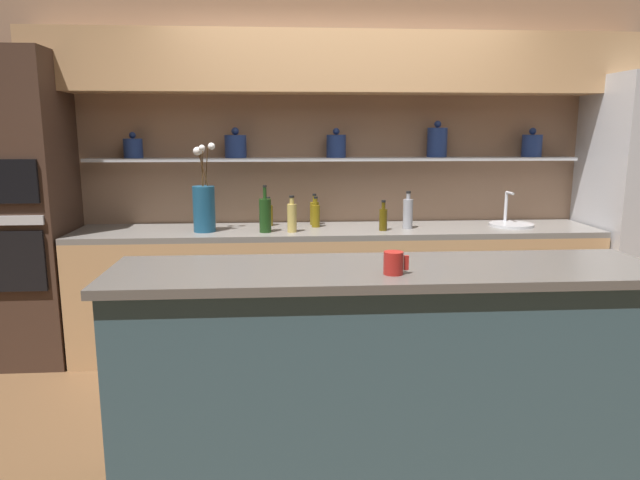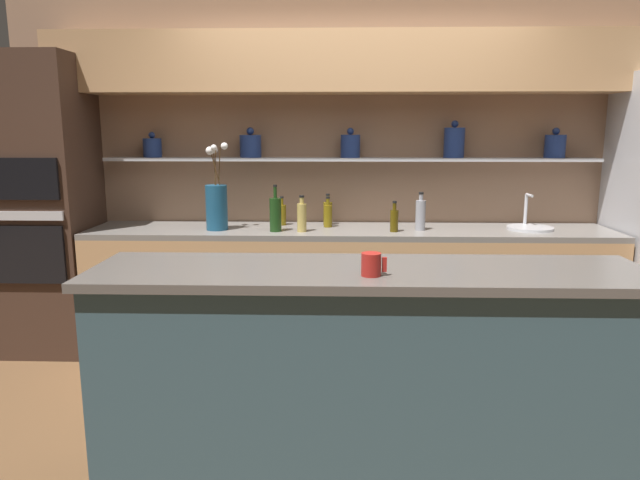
{
  "view_description": "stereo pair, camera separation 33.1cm",
  "coord_description": "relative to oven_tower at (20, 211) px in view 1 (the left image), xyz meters",
  "views": [
    {
      "loc": [
        -0.47,
        -2.82,
        1.61
      ],
      "look_at": [
        -0.24,
        0.43,
        0.99
      ],
      "focal_mm": 32.0,
      "sensor_mm": 36.0,
      "label": 1
    },
    {
      "loc": [
        -0.14,
        -2.83,
        1.61
      ],
      "look_at": [
        -0.24,
        0.43,
        0.99
      ],
      "focal_mm": 32.0,
      "sensor_mm": 36.0,
      "label": 2
    }
  ],
  "objects": [
    {
      "name": "bottle_spirit_0",
      "position": [
        2.72,
        -0.05,
        -0.04
      ],
      "size": [
        0.07,
        0.07,
        0.27
      ],
      "color": "gray",
      "rests_on": "back_counter_unit"
    },
    {
      "name": "sink_fixture",
      "position": [
        3.52,
        0.01,
        -0.13
      ],
      "size": [
        0.32,
        0.32,
        0.25
      ],
      "color": "#B7B7BC",
      "rests_on": "back_counter_unit"
    },
    {
      "name": "back_counter_unit",
      "position": [
        2.22,
        0.0,
        -0.61
      ],
      "size": [
        3.76,
        0.62,
        0.92
      ],
      "color": "tan",
      "rests_on": "ground_plane"
    },
    {
      "name": "bottle_oil_2",
      "position": [
        2.53,
        -0.12,
        -0.07
      ],
      "size": [
        0.06,
        0.06,
        0.22
      ],
      "color": "#47380A",
      "rests_on": "back_counter_unit"
    },
    {
      "name": "coffee_mug",
      "position": [
        2.28,
        -1.76,
        -0.0
      ],
      "size": [
        0.1,
        0.08,
        0.1
      ],
      "color": "maroon",
      "rests_on": "island_counter"
    },
    {
      "name": "bottle_oil_3",
      "position": [
        2.07,
        0.07,
        -0.06
      ],
      "size": [
        0.06,
        0.06,
        0.23
      ],
      "color": "brown",
      "rests_on": "back_counter_unit"
    },
    {
      "name": "back_wall_unit",
      "position": [
        2.28,
        0.29,
        0.48
      ],
      "size": [
        5.2,
        0.44,
        2.6
      ],
      "color": "#937056",
      "rests_on": "ground_plane"
    },
    {
      "name": "bottle_oil_5",
      "position": [
        2.06,
        0.18,
        -0.06
      ],
      "size": [
        0.07,
        0.07,
        0.23
      ],
      "color": "brown",
      "rests_on": "back_counter_unit"
    },
    {
      "name": "oven_tower",
      "position": [
        0.0,
        0.0,
        0.0
      ],
      "size": [
        0.65,
        0.64,
        2.14
      ],
      "color": "#3D281E",
      "rests_on": "ground_plane"
    },
    {
      "name": "bottle_oil_6",
      "position": [
        1.72,
        0.15,
        -0.07
      ],
      "size": [
        0.07,
        0.07,
        0.22
      ],
      "color": "brown",
      "rests_on": "back_counter_unit"
    },
    {
      "name": "bottle_wine_1",
      "position": [
        1.7,
        -0.13,
        -0.03
      ],
      "size": [
        0.08,
        0.08,
        0.33
      ],
      "color": "#193814",
      "rests_on": "back_counter_unit"
    },
    {
      "name": "ground_plane",
      "position": [
        2.28,
        -1.24,
        -1.07
      ],
      "size": [
        12.0,
        12.0,
        0.0
      ],
      "primitive_type": "plane",
      "color": "brown"
    },
    {
      "name": "bottle_spirit_4",
      "position": [
        1.89,
        -0.14,
        -0.04
      ],
      "size": [
        0.07,
        0.07,
        0.26
      ],
      "color": "tan",
      "rests_on": "back_counter_unit"
    },
    {
      "name": "flower_vase",
      "position": [
        1.28,
        -0.07,
        0.04
      ],
      "size": [
        0.16,
        0.18,
        0.62
      ],
      "color": "navy",
      "rests_on": "back_counter_unit"
    },
    {
      "name": "island_counter",
      "position": [
        2.28,
        -1.62,
        -0.56
      ],
      "size": [
        2.45,
        0.61,
        1.02
      ],
      "color": "#334C56",
      "rests_on": "ground_plane"
    }
  ]
}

